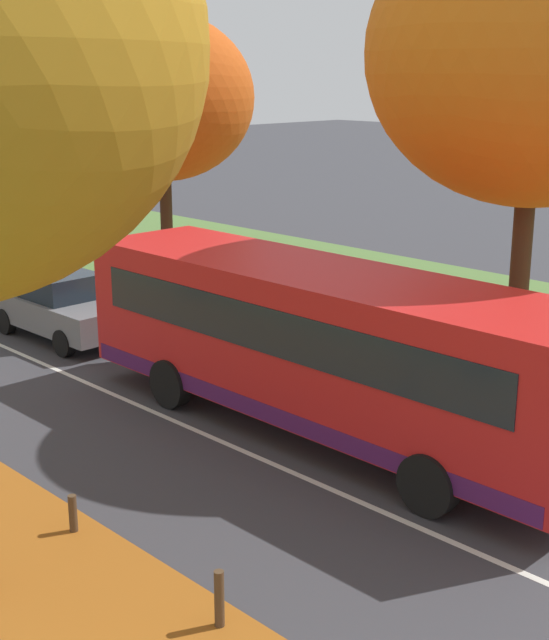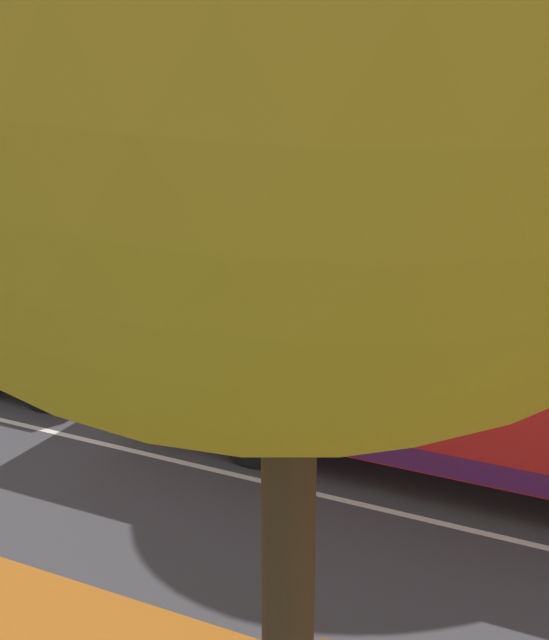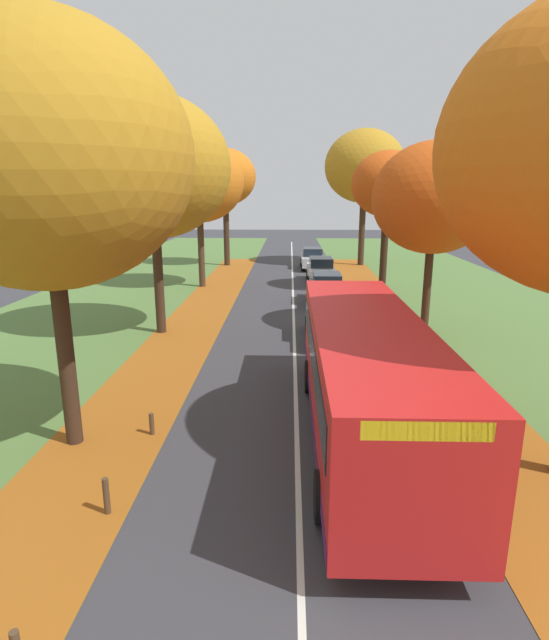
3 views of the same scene
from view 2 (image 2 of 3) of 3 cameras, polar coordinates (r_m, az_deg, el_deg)
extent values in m
cube|color=#517538|center=(23.70, -5.24, 2.50)|extent=(12.00, 90.00, 0.01)
cube|color=#9E5619|center=(17.17, 3.94, -3.30)|extent=(2.80, 60.00, 0.00)
cylinder|color=#382619|center=(6.75, 0.86, -18.46)|extent=(0.38, 0.38, 4.22)
cylinder|color=#382619|center=(20.48, -11.34, 5.24)|extent=(0.34, 0.34, 3.75)
ellipsoid|color=#C64C14|center=(20.05, -11.99, 15.70)|extent=(4.93, 4.93, 4.44)
cube|color=red|center=(12.97, 12.31, -2.56)|extent=(2.50, 10.40, 2.50)
cube|color=#19232D|center=(12.84, 12.42, -0.88)|extent=(2.54, 9.15, 0.80)
cube|color=#4C1951|center=(13.37, 12.01, -6.88)|extent=(2.52, 10.19, 0.32)
cylinder|color=black|center=(15.31, 2.71, -4.03)|extent=(0.30, 0.96, 0.96)
cylinder|color=black|center=(13.34, -1.42, -7.37)|extent=(0.30, 0.96, 0.96)
cube|color=slate|center=(17.05, -16.49, -1.81)|extent=(1.76, 4.23, 0.70)
cube|color=#19232D|center=(16.95, -17.06, 0.34)|extent=(1.48, 2.04, 0.60)
cylinder|color=black|center=(16.93, -11.34, -2.80)|extent=(0.23, 0.64, 0.64)
cylinder|color=black|center=(15.80, -14.70, -4.54)|extent=(0.23, 0.64, 0.64)
camera|label=1|loc=(7.36, 109.77, -4.05)|focal=50.00mm
camera|label=3|loc=(13.12, 66.79, 5.98)|focal=28.00mm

